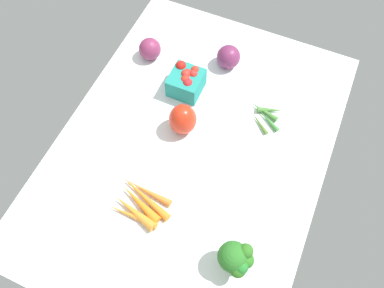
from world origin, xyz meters
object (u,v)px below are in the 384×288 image
at_px(broccoli_head, 236,259).
at_px(okra_pile, 266,114).
at_px(bell_pepper_red, 183,119).
at_px(carrot_bunch, 139,204).
at_px(red_onion_center, 150,49).
at_px(berry_basket, 186,81).
at_px(red_onion_near_basket, 228,57).

xyz_separation_m(broccoli_head, okra_pile, (-0.45, -0.07, -0.06)).
height_order(broccoli_head, okra_pile, broccoli_head).
distance_m(okra_pile, bell_pepper_red, 0.26).
bearing_deg(carrot_bunch, bell_pepper_red, 178.17).
bearing_deg(red_onion_center, okra_pile, 80.71).
relative_size(broccoli_head, berry_basket, 1.08).
distance_m(carrot_bunch, red_onion_center, 0.52).
distance_m(berry_basket, bell_pepper_red, 0.15).
height_order(red_onion_center, berry_basket, berry_basket).
xyz_separation_m(red_onion_near_basket, broccoli_head, (0.59, 0.24, 0.03)).
bearing_deg(carrot_bunch, red_onion_near_basket, 175.50).
xyz_separation_m(broccoli_head, bell_pepper_red, (-0.31, -0.28, -0.01)).
bearing_deg(carrot_bunch, red_onion_center, -156.92).
bearing_deg(red_onion_near_basket, broccoli_head, 22.44).
height_order(carrot_bunch, bell_pepper_red, bell_pepper_red).
distance_m(red_onion_near_basket, berry_basket, 0.17).
distance_m(red_onion_near_basket, bell_pepper_red, 0.28).
distance_m(carrot_bunch, bell_pepper_red, 0.27).
xyz_separation_m(berry_basket, okra_pile, (-0.01, 0.26, -0.03)).
xyz_separation_m(okra_pile, bell_pepper_red, (0.14, -0.21, 0.04)).
height_order(carrot_bunch, red_onion_near_basket, red_onion_near_basket).
relative_size(okra_pile, bell_pepper_red, 1.10).
height_order(red_onion_near_basket, okra_pile, red_onion_near_basket).
relative_size(red_onion_center, red_onion_near_basket, 0.95).
bearing_deg(broccoli_head, red_onion_near_basket, -157.56).
height_order(red_onion_near_basket, bell_pepper_red, bell_pepper_red).
bearing_deg(bell_pepper_red, broccoli_head, 41.92).
xyz_separation_m(carrot_bunch, red_onion_center, (-0.48, -0.20, 0.02)).
relative_size(red_onion_near_basket, bell_pepper_red, 0.74).
relative_size(broccoli_head, bell_pepper_red, 1.02).
bearing_deg(red_onion_center, carrot_bunch, 23.08).
relative_size(broccoli_head, okra_pile, 0.93).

